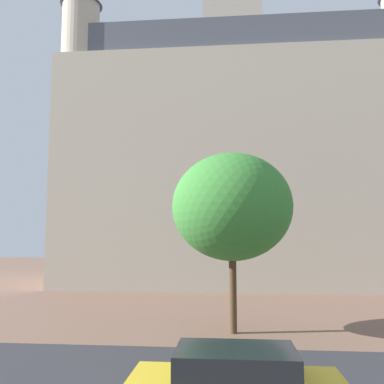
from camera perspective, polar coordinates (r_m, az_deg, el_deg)
ground_plane at (r=12.34m, az=0.85°, el=-23.64°), size 120.00×120.00×0.00m
landmark_building at (r=34.15m, az=6.14°, el=5.53°), size 26.99×12.19×36.88m
tree_curb_far at (r=16.41m, az=5.57°, el=-2.06°), size 4.76×4.76×7.03m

